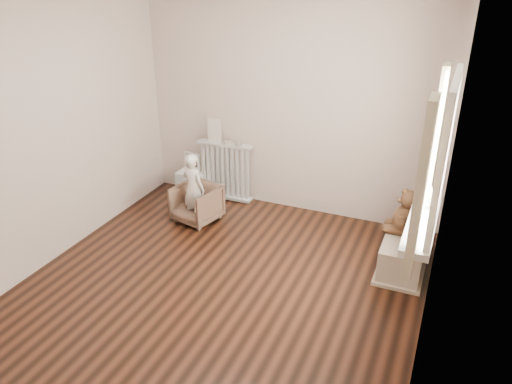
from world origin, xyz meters
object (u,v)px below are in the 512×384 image
at_px(toy_vanity, 191,174).
at_px(teddy_bear, 410,204).
at_px(radiator, 225,170).
at_px(child, 193,188).
at_px(plush_cat, 426,196).
at_px(armchair, 197,204).
at_px(toy_bench, 403,252).

xyz_separation_m(toy_vanity, teddy_bear, (2.78, -0.61, 0.40)).
distance_m(radiator, toy_vanity, 0.49).
relative_size(radiator, toy_vanity, 1.36).
height_order(child, teddy_bear, teddy_bear).
distance_m(toy_vanity, plush_cat, 3.21).
bearing_deg(armchair, radiator, 99.01).
xyz_separation_m(armchair, child, (0.00, -0.05, 0.22)).
xyz_separation_m(radiator, teddy_bear, (2.30, -0.64, 0.28)).
relative_size(radiator, toy_bench, 1.03).
xyz_separation_m(toy_vanity, armchair, (0.43, -0.63, -0.05)).
xyz_separation_m(toy_bench, teddy_bear, (-0.01, 0.12, 0.47)).
xyz_separation_m(toy_vanity, child, (0.43, -0.68, 0.16)).
distance_m(radiator, armchair, 0.68).
bearing_deg(radiator, toy_vanity, -176.39).
xyz_separation_m(radiator, toy_bench, (2.31, -0.76, -0.19)).
distance_m(toy_vanity, child, 0.82).
xyz_separation_m(armchair, plush_cat, (2.50, -0.48, 0.78)).
xyz_separation_m(child, teddy_bear, (2.35, 0.07, 0.23)).
relative_size(toy_bench, plush_cat, 2.77).
bearing_deg(plush_cat, teddy_bear, 83.02).
bearing_deg(plush_cat, child, 146.56).
bearing_deg(toy_vanity, armchair, -56.01).
bearing_deg(radiator, plush_cat, -24.87).
relative_size(armchair, plush_cat, 1.83).
bearing_deg(plush_cat, toy_vanity, 135.50).
relative_size(child, teddy_bear, 1.78).
relative_size(radiator, armchair, 1.55).
bearing_deg(teddy_bear, plush_cat, -71.18).
bearing_deg(plush_cat, radiator, 131.34).
height_order(toy_vanity, teddy_bear, teddy_bear).
distance_m(teddy_bear, plush_cat, 0.62).
height_order(child, toy_bench, child).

